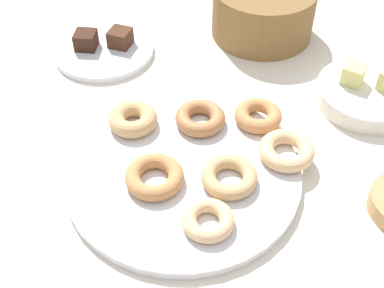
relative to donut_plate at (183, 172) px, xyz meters
The scene contains 15 objects.
ground_plane 0.01m from the donut_plate, ahead, with size 2.40×2.40×0.00m, color beige.
donut_plate is the anchor object (origin of this frame).
donut_0 0.08m from the donut_plate, ahead, with size 0.09×0.09×0.02m, color tan.
donut_1 0.17m from the donut_plate, 69.98° to the left, with size 0.08×0.08×0.03m, color #C6844C.
donut_2 0.06m from the donut_plate, 119.11° to the right, with size 0.09×0.09×0.02m, color #C6844C.
donut_3 0.14m from the donut_plate, 159.43° to the left, with size 0.08×0.08×0.03m, color tan.
donut_4 0.11m from the donut_plate, 103.82° to the left, with size 0.09×0.09×0.03m, color #B27547.
donut_5 0.12m from the donut_plate, 42.03° to the right, with size 0.08×0.08×0.02m, color #EABC84.
donut_6 0.17m from the donut_plate, 38.60° to the left, with size 0.09×0.09×0.03m, color #EABC84.
cake_plate 0.38m from the donut_plate, 145.36° to the left, with size 0.21×0.21×0.01m, color silver.
brownie_near 0.40m from the donut_plate, 149.74° to the left, with size 0.04×0.04×0.03m, color #381E14.
brownie_far 0.37m from the donut_plate, 139.86° to the left, with size 0.04×0.04×0.03m, color #472819.
basket 0.45m from the donut_plate, 97.22° to the left, with size 0.22×0.22×0.11m, color brown.
fruit_bowl 0.38m from the donut_plate, 57.49° to the left, with size 0.18×0.18×0.03m, color silver.
melon_chunk_left 0.37m from the donut_plate, 61.75° to the left, with size 0.04×0.04×0.04m, color #DBD67A.
Camera 1 is at (0.27, -0.47, 0.62)m, focal length 47.55 mm.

